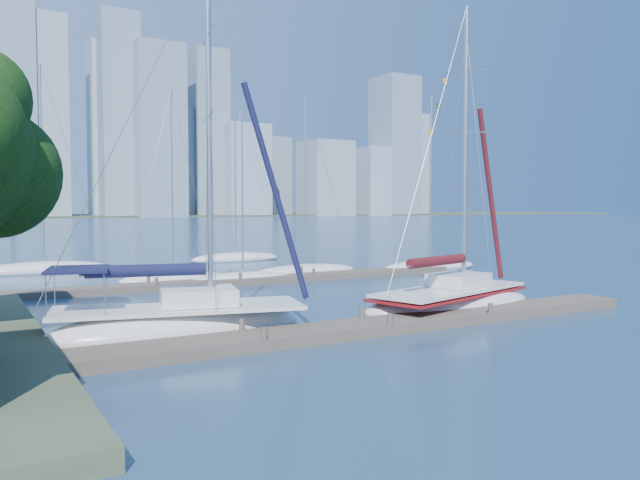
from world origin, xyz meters
TOP-DOWN VIEW (x-y plane):
  - ground at (0.00, 0.00)m, footprint 700.00×700.00m
  - near_dock at (0.00, 0.00)m, footprint 26.00×2.00m
  - far_dock at (2.00, 16.00)m, footprint 30.00×1.80m
  - sailboat_navy at (-6.60, 2.77)m, footprint 9.86×5.14m
  - sailboat_maroon at (5.44, 1.90)m, footprint 9.57×5.32m
  - bg_boat_1 at (-1.86, 19.09)m, footprint 6.92×4.28m
  - bg_boat_2 at (1.79, 16.66)m, footprint 7.06×2.38m
  - bg_boat_3 at (7.39, 18.77)m, footprint 7.96×2.50m
  - bg_boat_5 at (16.90, 16.82)m, footprint 8.67×4.31m
  - bg_boat_6 at (-8.15, 28.87)m, footprint 9.30×4.78m
  - bg_boat_7 at (7.35, 31.16)m, footprint 8.27×5.22m
  - skyline at (16.76, 290.36)m, footprint 503.42×51.31m

SIDE VIEW (x-z plane):
  - ground at x=0.00m, z-range 0.00..0.00m
  - far_dock at x=2.00m, z-range 0.00..0.36m
  - near_dock at x=0.00m, z-range 0.00..0.40m
  - bg_boat_2 at x=1.79m, z-range -5.21..5.65m
  - bg_boat_1 at x=-1.86m, z-range -5.83..6.30m
  - bg_boat_3 at x=7.39m, z-range -6.12..6.61m
  - bg_boat_5 at x=16.90m, z-range -6.37..6.90m
  - bg_boat_7 at x=7.35m, z-range -6.79..7.33m
  - bg_boat_6 at x=-8.15m, z-range -7.20..7.78m
  - sailboat_navy at x=-6.60m, z-range -6.05..8.11m
  - sailboat_maroon at x=5.44m, z-range -6.05..8.17m
  - skyline at x=16.76m, z-range -16.96..89.31m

